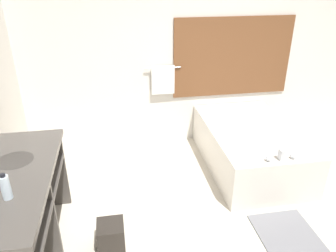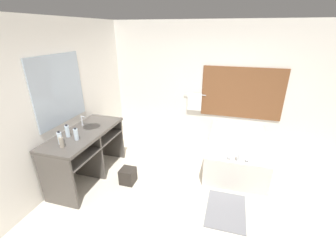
# 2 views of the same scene
# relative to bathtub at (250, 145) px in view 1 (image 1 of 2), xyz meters

# --- Properties ---
(ground_plane) EXTENTS (16.00, 16.00, 0.00)m
(ground_plane) POSITION_rel_bathtub_xyz_m (-0.70, -1.33, -0.30)
(ground_plane) COLOR beige
(ground_plane) RESTS_ON ground
(wall_back_with_blinds) EXTENTS (7.40, 0.13, 2.70)m
(wall_back_with_blinds) POSITION_rel_bathtub_xyz_m (-0.68, 0.90, 1.04)
(wall_back_with_blinds) COLOR white
(wall_back_with_blinds) RESTS_ON ground_plane
(vanity_counter) EXTENTS (0.67, 1.58, 0.91)m
(vanity_counter) POSITION_rel_bathtub_xyz_m (-2.55, -1.14, 0.36)
(vanity_counter) COLOR #4C4742
(vanity_counter) RESTS_ON ground_plane
(bathtub) EXTENTS (1.07, 1.72, 0.67)m
(bathtub) POSITION_rel_bathtub_xyz_m (0.00, 0.00, 0.00)
(bathtub) COLOR silver
(bathtub) RESTS_ON ground_plane
(water_bottle_3) EXTENTS (0.07, 0.07, 0.20)m
(water_bottle_3) POSITION_rel_bathtub_xyz_m (-2.48, -1.44, 0.70)
(water_bottle_3) COLOR silver
(water_bottle_3) RESTS_ON vanity_counter
(waste_bin) EXTENTS (0.25, 0.25, 0.27)m
(waste_bin) POSITION_rel_bathtub_xyz_m (-1.81, -1.13, -0.17)
(waste_bin) COLOR #2D2823
(waste_bin) RESTS_ON ground_plane
(bath_mat) EXTENTS (0.57, 0.80, 0.02)m
(bath_mat) POSITION_rel_bathtub_xyz_m (-0.10, -1.35, -0.29)
(bath_mat) COLOR slate
(bath_mat) RESTS_ON ground_plane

